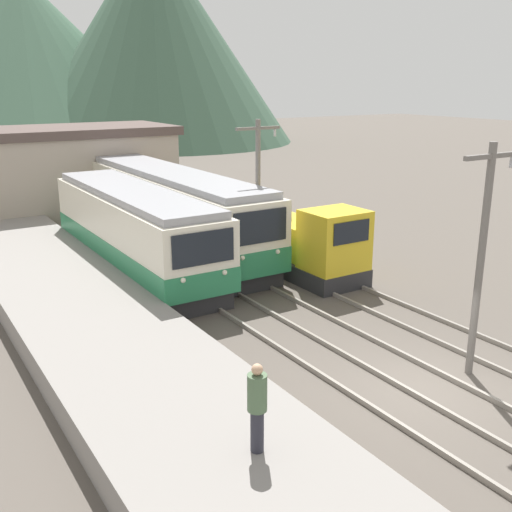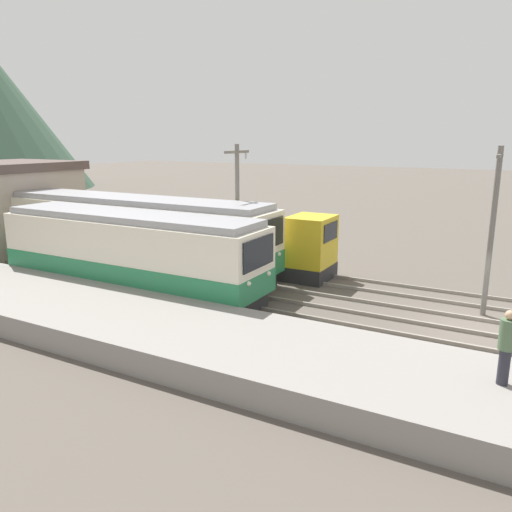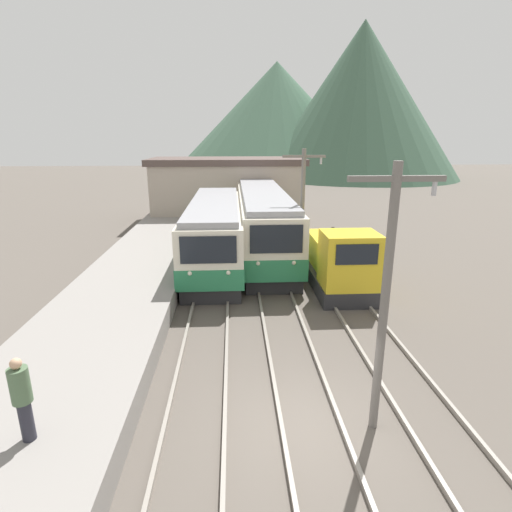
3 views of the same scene
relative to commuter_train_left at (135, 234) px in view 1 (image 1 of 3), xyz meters
The scene contains 13 objects.
ground_plane 13.82m from the commuter_train_left, 79.08° to the right, with size 200.00×200.00×0.00m, color #564F47.
platform_left 14.01m from the commuter_train_left, 105.16° to the right, with size 4.50×54.00×0.83m, color gray.
track_left 13.56m from the commuter_train_left, 90.00° to the right, with size 1.54×60.00×0.14m.
track_center 13.85m from the commuter_train_left, 78.26° to the right, with size 1.54×60.00×0.14m.
track_right 14.75m from the commuter_train_left, 66.71° to the right, with size 1.54×60.00×0.14m.
commuter_train_left is the anchor object (origin of this frame).
commuter_train_center 3.61m from the commuter_train_left, 39.10° to the left, with size 2.84×15.15×3.74m.
shunting_locomotive 7.14m from the commuter_train_left, 35.54° to the right, with size 2.40×5.95×3.00m.
catenary_mast_near 14.28m from the commuter_train_left, 72.30° to the right, with size 2.00×0.20×6.26m.
catenary_mast_mid 5.41m from the commuter_train_left, 32.37° to the right, with size 2.00×0.20×6.26m.
person_on_platform 14.82m from the commuter_train_left, 102.43° to the right, with size 0.38×0.38×1.84m.
station_building 12.58m from the commuter_train_left, 87.39° to the left, with size 12.60×6.30×5.17m.
mountain_backdrop 61.12m from the commuter_train_left, 74.46° to the left, with size 52.43×49.72×25.93m.
Camera 1 is at (-11.17, -9.46, 7.68)m, focal length 42.00 mm.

